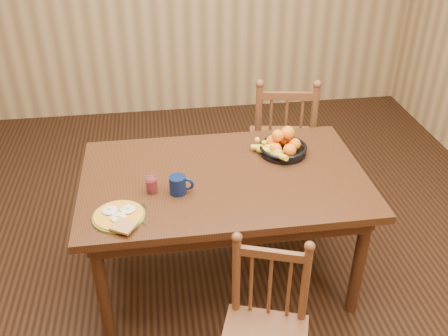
{
  "coord_description": "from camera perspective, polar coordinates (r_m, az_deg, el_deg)",
  "views": [
    {
      "loc": [
        -0.34,
        -2.34,
        2.28
      ],
      "look_at": [
        0.0,
        0.0,
        0.8
      ],
      "focal_mm": 40.0,
      "sensor_mm": 36.0,
      "label": 1
    }
  ],
  "objects": [
    {
      "name": "juice_glass",
      "position": [
        2.68,
        -8.27,
        -1.96
      ],
      "size": [
        0.06,
        0.06,
        0.09
      ],
      "color": "silver",
      "rests_on": "dining_table"
    },
    {
      "name": "dining_table",
      "position": [
        2.86,
        0.0,
        -2.29
      ],
      "size": [
        1.6,
        1.0,
        0.75
      ],
      "color": "black",
      "rests_on": "ground"
    },
    {
      "name": "spoon",
      "position": [
        2.58,
        -14.03,
        -5.28
      ],
      "size": [
        0.05,
        0.16,
        0.01
      ],
      "rotation": [
        0.0,
        0.0,
        -0.19
      ],
      "color": "silver",
      "rests_on": "dining_table"
    },
    {
      "name": "room",
      "position": [
        2.54,
        0.0,
        10.58
      ],
      "size": [
        4.52,
        5.02,
        2.72
      ],
      "color": "black",
      "rests_on": "ground"
    },
    {
      "name": "chair_near",
      "position": [
        2.42,
        4.7,
        -18.34
      ],
      "size": [
        0.49,
        0.48,
        0.86
      ],
      "rotation": [
        0.0,
        0.0,
        -0.33
      ],
      "color": "#4E2717",
      "rests_on": "ground"
    },
    {
      "name": "coffee_mug",
      "position": [
        2.66,
        -5.22,
        -1.91
      ],
      "size": [
        0.13,
        0.09,
        0.1
      ],
      "color": "#0A1538",
      "rests_on": "dining_table"
    },
    {
      "name": "breakfast_plate",
      "position": [
        2.54,
        -11.9,
        -5.38
      ],
      "size": [
        0.26,
        0.31,
        0.04
      ],
      "color": "#59601E",
      "rests_on": "dining_table"
    },
    {
      "name": "fruit_bowl",
      "position": [
        3.02,
        6.64,
        2.52
      ],
      "size": [
        0.32,
        0.32,
        0.17
      ],
      "color": "black",
      "rests_on": "dining_table"
    },
    {
      "name": "chair_far",
      "position": [
        3.7,
        6.63,
        2.95
      ],
      "size": [
        0.53,
        0.51,
        1.01
      ],
      "rotation": [
        0.0,
        0.0,
        2.98
      ],
      "color": "#4E2717",
      "rests_on": "ground"
    },
    {
      "name": "fork",
      "position": [
        2.55,
        -9.41,
        -5.12
      ],
      "size": [
        0.06,
        0.18,
        0.0
      ],
      "rotation": [
        0.0,
        0.0,
        0.32
      ],
      "color": "silver",
      "rests_on": "dining_table"
    }
  ]
}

